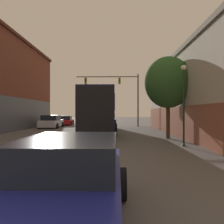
{
  "coord_description": "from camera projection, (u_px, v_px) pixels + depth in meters",
  "views": [
    {
      "loc": [
        3.02,
        -0.16,
        1.8
      ],
      "look_at": [
        2.69,
        16.51,
        1.81
      ],
      "focal_mm": 35.0,
      "sensor_mm": 36.0,
      "label": 1
    }
  ],
  "objects": [
    {
      "name": "hatchback_foreground",
      "position": [
        67.0,
        187.0,
        3.3
      ],
      "size": [
        1.91,
        4.05,
        1.39
      ],
      "rotation": [
        0.0,
        0.0,
        1.57
      ],
      "color": "navy",
      "rests_on": "ground_plane"
    },
    {
      "name": "street_lamp",
      "position": [
        184.0,
        103.0,
        11.52
      ],
      "size": [
        0.28,
        0.28,
        4.28
      ],
      "color": "#233323",
      "rests_on": "ground_plane"
    },
    {
      "name": "lane_center_line",
      "position": [
        75.0,
        137.0,
        15.8
      ],
      "size": [
        0.14,
        43.17,
        0.01
      ],
      "color": "silver",
      "rests_on": "ground_plane"
    },
    {
      "name": "parked_car_left_mid",
      "position": [
        65.0,
        120.0,
        30.61
      ],
      "size": [
        2.44,
        4.71,
        1.29
      ],
      "rotation": [
        0.0,
        0.0,
        1.66
      ],
      "color": "red",
      "rests_on": "ground_plane"
    },
    {
      "name": "parked_car_left_near",
      "position": [
        52.0,
        122.0,
        25.13
      ],
      "size": [
        2.3,
        4.76,
        1.44
      ],
      "rotation": [
        0.0,
        0.0,
        1.61
      ],
      "color": "silver",
      "rests_on": "ground_plane"
    },
    {
      "name": "building_right_storefront",
      "position": [
        224.0,
        92.0,
        15.66
      ],
      "size": [
        6.88,
        25.18,
        6.29
      ],
      "color": "#B7B2A3",
      "rests_on": "ground_plane"
    },
    {
      "name": "traffic_signal_gantry",
      "position": [
        120.0,
        89.0,
        27.3
      ],
      "size": [
        7.82,
        0.36,
        6.54
      ],
      "color": "#514C47",
      "rests_on": "ground_plane"
    },
    {
      "name": "bus",
      "position": [
        101.0,
        110.0,
        19.28
      ],
      "size": [
        2.85,
        11.92,
        3.51
      ],
      "rotation": [
        0.0,
        0.0,
        1.58
      ],
      "color": "navy",
      "rests_on": "ground_plane"
    },
    {
      "name": "street_tree_near",
      "position": [
        168.0,
        83.0,
        14.8
      ],
      "size": [
        3.17,
        2.86,
        5.57
      ],
      "color": "#4C3823",
      "rests_on": "ground_plane"
    }
  ]
}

